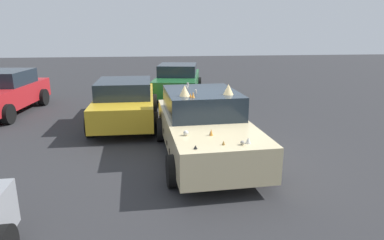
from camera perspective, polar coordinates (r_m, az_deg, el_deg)
The scene contains 5 objects.
ground_plane at distance 7.81m, azimuth 2.20°, elevation -6.31°, with size 60.00×60.00×0.00m, color #2D2D30.
art_car_decorated at distance 7.67m, azimuth 2.09°, elevation -0.90°, with size 4.43×2.20×1.71m.
parked_sedan_near_right at distance 13.42m, azimuth -29.75°, elevation 4.04°, with size 4.49×2.33×1.46m.
parked_sedan_row_back_center at distance 14.75m, azimuth -2.40°, elevation 6.77°, with size 4.71×2.51×1.41m.
parked_sedan_behind_left at distance 10.58m, azimuth -11.26°, elevation 3.11°, with size 4.30×1.98×1.39m.
Camera 1 is at (-7.18, 1.16, 2.86)m, focal length 31.33 mm.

